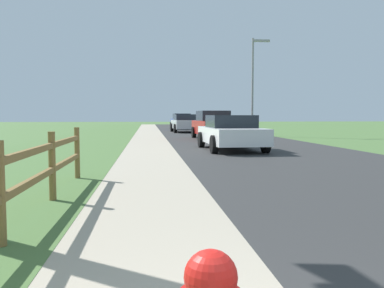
% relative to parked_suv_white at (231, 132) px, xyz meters
% --- Properties ---
extents(ground_plane, '(120.00, 120.00, 0.00)m').
position_rel_parked_suv_white_xyz_m(ground_plane, '(-2.19, 10.12, -0.69)').
color(ground_plane, '#4A6D37').
extents(road_asphalt, '(7.00, 66.00, 0.01)m').
position_rel_parked_suv_white_xyz_m(road_asphalt, '(1.31, 12.12, -0.68)').
color(road_asphalt, '#303030').
rests_on(road_asphalt, ground).
extents(curb_concrete, '(6.00, 66.00, 0.01)m').
position_rel_parked_suv_white_xyz_m(curb_concrete, '(-5.19, 12.12, -0.68)').
color(curb_concrete, '#ADA08A').
rests_on(curb_concrete, ground).
extents(grass_verge, '(5.00, 66.00, 0.00)m').
position_rel_parked_suv_white_xyz_m(grass_verge, '(-6.69, 12.12, -0.68)').
color(grass_verge, '#4A6D37').
rests_on(grass_verge, ground).
extents(rail_fence, '(0.11, 9.17, 1.10)m').
position_rel_parked_suv_white_xyz_m(rail_fence, '(-4.75, -11.17, -0.05)').
color(rail_fence, brown).
rests_on(rail_fence, ground).
extents(parked_suv_white, '(2.23, 4.54, 1.36)m').
position_rel_parked_suv_white_xyz_m(parked_suv_white, '(0.00, 0.00, 0.00)').
color(parked_suv_white, white).
rests_on(parked_suv_white, ground).
extents(parked_car_red, '(2.17, 4.62, 1.62)m').
position_rel_parked_suv_white_xyz_m(parked_car_red, '(0.49, 7.36, 0.12)').
color(parked_car_red, maroon).
rests_on(parked_car_red, ground).
extents(parked_car_silver, '(2.24, 4.42, 1.44)m').
position_rel_parked_suv_white_xyz_m(parked_car_silver, '(-0.24, 16.82, 0.07)').
color(parked_car_silver, '#B7BABF').
rests_on(parked_car_silver, ground).
extents(parked_car_blue, '(2.04, 4.91, 1.53)m').
position_rel_parked_suv_white_xyz_m(parked_car_blue, '(0.04, 23.86, 0.09)').
color(parked_car_blue, navy).
rests_on(parked_car_blue, ground).
extents(street_lamp, '(1.17, 0.20, 6.31)m').
position_rel_parked_suv_white_xyz_m(street_lamp, '(3.65, 10.18, 3.07)').
color(street_lamp, gray).
rests_on(street_lamp, ground).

